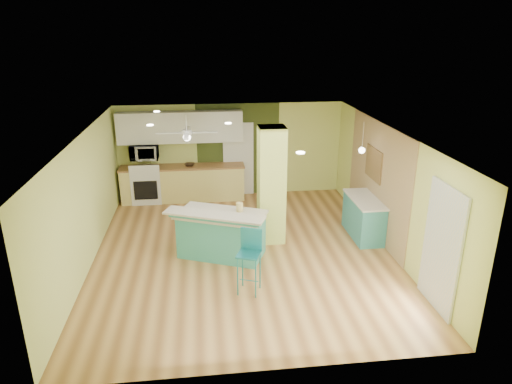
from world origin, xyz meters
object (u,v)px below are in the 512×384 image
at_px(canister, 240,207).
at_px(peninsula, 221,233).
at_px(bar_stool, 250,251).
at_px(fruit_bowl, 190,165).
at_px(side_counter, 364,217).

bearing_deg(canister, peninsula, -167.21).
distance_m(peninsula, canister, 0.65).
xyz_separation_m(peninsula, bar_stool, (0.44, -1.36, 0.28)).
xyz_separation_m(peninsula, fruit_bowl, (-0.66, 3.29, 0.49)).
distance_m(side_counter, fruit_bowl, 4.72).
bearing_deg(fruit_bowl, canister, -71.97).
xyz_separation_m(peninsula, side_counter, (3.15, 0.55, -0.04)).
xyz_separation_m(bar_stool, side_counter, (2.71, 1.90, -0.32)).
relative_size(peninsula, fruit_bowl, 7.88).
height_order(side_counter, canister, canister).
height_order(bar_stool, fruit_bowl, bar_stool).
bearing_deg(peninsula, canister, 35.77).
xyz_separation_m(fruit_bowl, canister, (1.04, -3.20, 0.02)).
xyz_separation_m(peninsula, canister, (0.38, 0.09, 0.51)).
relative_size(fruit_bowl, canister, 1.51).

